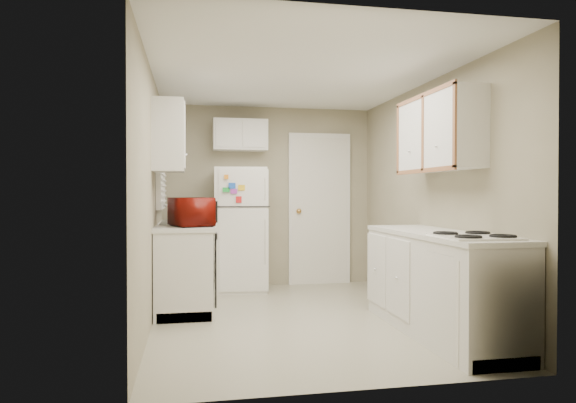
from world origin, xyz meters
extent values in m
plane|color=#B8B298|center=(0.00, 0.00, 0.00)|extent=(3.80, 3.80, 0.00)
plane|color=white|center=(0.00, 0.00, 2.40)|extent=(3.80, 3.80, 0.00)
plane|color=gray|center=(-1.40, 0.00, 1.20)|extent=(3.80, 3.80, 0.00)
plane|color=gray|center=(1.40, 0.00, 1.20)|extent=(3.80, 3.80, 0.00)
plane|color=gray|center=(0.00, 1.90, 1.20)|extent=(2.80, 2.80, 0.00)
plane|color=gray|center=(0.00, -1.90, 1.20)|extent=(2.80, 2.80, 0.00)
cube|color=silver|center=(-1.10, 0.90, 0.45)|extent=(0.60, 1.80, 0.90)
cube|color=black|center=(-0.81, 0.30, 0.49)|extent=(0.03, 0.58, 0.72)
cube|color=gray|center=(-1.10, 1.05, 0.86)|extent=(0.54, 0.74, 0.16)
imported|color=maroon|center=(-1.03, 0.42, 1.05)|extent=(0.59, 0.44, 0.35)
imported|color=silver|center=(-1.15, 1.57, 1.00)|extent=(0.08, 0.08, 0.16)
cube|color=silver|center=(-1.36, 1.05, 1.60)|extent=(0.10, 0.98, 1.08)
cube|color=silver|center=(-1.25, 0.22, 1.80)|extent=(0.30, 0.45, 0.70)
cube|color=silver|center=(-0.40, 1.59, 0.78)|extent=(0.70, 0.69, 1.56)
cube|color=silver|center=(-0.40, 1.75, 2.00)|extent=(0.70, 0.30, 0.40)
cube|color=silver|center=(0.70, 1.86, 1.02)|extent=(0.86, 0.06, 2.08)
cube|color=silver|center=(1.10, -0.80, 0.45)|extent=(0.60, 2.00, 0.90)
cube|color=silver|center=(1.09, -1.37, 0.39)|extent=(0.57, 0.68, 0.77)
cube|color=silver|center=(1.25, -0.50, 1.80)|extent=(0.30, 1.20, 0.70)
camera|label=1|loc=(-1.04, -4.96, 1.23)|focal=32.00mm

